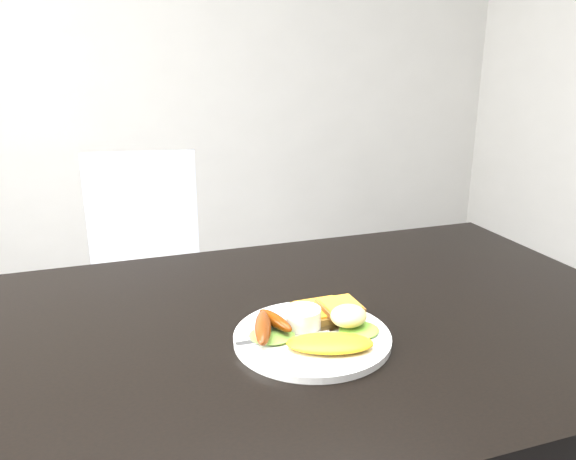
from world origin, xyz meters
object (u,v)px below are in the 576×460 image
dining_chair (153,294)px  dining_table (324,326)px  person (211,215)px  plate (312,337)px

dining_chair → dining_table: bearing=-65.9°
person → plate: person is taller
dining_table → dining_chair: 0.96m
dining_table → dining_chair: size_ratio=3.29×
dining_table → plate: plate is taller
dining_table → dining_chair: bearing=104.3°
plate → person: bearing=91.6°
dining_chair → person: bearing=-49.0°
dining_chair → plate: 1.03m
dining_chair → plate: (0.17, -0.96, 0.31)m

